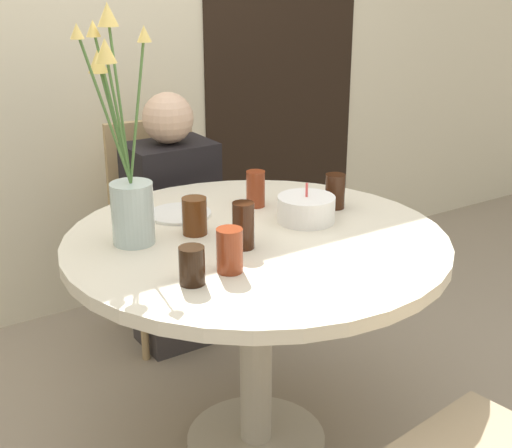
# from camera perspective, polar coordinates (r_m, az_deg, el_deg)

# --- Properties ---
(ground_plane) EXTENTS (16.00, 16.00, 0.00)m
(ground_plane) POSITION_cam_1_polar(r_m,az_deg,el_deg) (2.55, 0.00, -17.11)
(ground_plane) COLOR gray
(wall_back) EXTENTS (8.00, 0.05, 2.60)m
(wall_back) POSITION_cam_1_polar(r_m,az_deg,el_deg) (3.23, -13.51, 15.41)
(wall_back) COLOR beige
(wall_back) RESTS_ON ground_plane
(doorway_panel) EXTENTS (0.90, 0.01, 2.05)m
(doorway_panel) POSITION_cam_1_polar(r_m,az_deg,el_deg) (3.70, 2.12, 12.25)
(doorway_panel) COLOR black
(doorway_panel) RESTS_ON ground_plane
(dining_table) EXTENTS (1.18, 1.18, 0.76)m
(dining_table) POSITION_cam_1_polar(r_m,az_deg,el_deg) (2.22, 0.00, -4.10)
(dining_table) COLOR beige
(dining_table) RESTS_ON ground_plane
(chair_left_flank) EXTENTS (0.45, 0.45, 0.92)m
(chair_left_flank) POSITION_cam_1_polar(r_m,az_deg,el_deg) (3.08, -7.68, 0.60)
(chair_left_flank) COLOR #9E896B
(chair_left_flank) RESTS_ON ground_plane
(birthday_cake) EXTENTS (0.19, 0.19, 0.13)m
(birthday_cake) POSITION_cam_1_polar(r_m,az_deg,el_deg) (2.29, 4.04, 1.21)
(birthday_cake) COLOR white
(birthday_cake) RESTS_ON dining_table
(flower_vase) EXTENTS (0.23, 0.21, 0.68)m
(flower_vase) POSITION_cam_1_polar(r_m,az_deg,el_deg) (2.10, -10.35, 4.12)
(flower_vase) COLOR #B2C6C1
(flower_vase) RESTS_ON dining_table
(side_plate) EXTENTS (0.21, 0.21, 0.01)m
(side_plate) POSITION_cam_1_polar(r_m,az_deg,el_deg) (2.36, -6.11, 0.82)
(side_plate) COLOR white
(side_plate) RESTS_ON dining_table
(drink_glass_0) EXTENTS (0.08, 0.08, 0.12)m
(drink_glass_0) POSITION_cam_1_polar(r_m,az_deg,el_deg) (2.18, -4.94, 0.64)
(drink_glass_0) COLOR #51280F
(drink_glass_0) RESTS_ON dining_table
(drink_glass_1) EXTENTS (0.06, 0.06, 0.14)m
(drink_glass_1) POSITION_cam_1_polar(r_m,az_deg,el_deg) (2.06, -1.03, -0.12)
(drink_glass_1) COLOR #33190C
(drink_glass_1) RESTS_ON dining_table
(drink_glass_2) EXTENTS (0.07, 0.07, 0.10)m
(drink_glass_2) POSITION_cam_1_polar(r_m,az_deg,el_deg) (1.85, -5.15, -3.33)
(drink_glass_2) COLOR black
(drink_glass_2) RESTS_ON dining_table
(drink_glass_3) EXTENTS (0.06, 0.06, 0.12)m
(drink_glass_3) POSITION_cam_1_polar(r_m,az_deg,el_deg) (2.42, -0.03, 2.83)
(drink_glass_3) COLOR maroon
(drink_glass_3) RESTS_ON dining_table
(drink_glass_4) EXTENTS (0.07, 0.07, 0.12)m
(drink_glass_4) POSITION_cam_1_polar(r_m,az_deg,el_deg) (1.91, -2.12, -2.12)
(drink_glass_4) COLOR maroon
(drink_glass_4) RESTS_ON dining_table
(drink_glass_5) EXTENTS (0.07, 0.07, 0.12)m
(drink_glass_5) POSITION_cam_1_polar(r_m,az_deg,el_deg) (2.42, 6.34, 2.62)
(drink_glass_5) COLOR #33190C
(drink_glass_5) RESTS_ON dining_table
(person_guest) EXTENTS (0.34, 0.24, 1.08)m
(person_guest) POSITION_cam_1_polar(r_m,az_deg,el_deg) (2.94, -6.67, -0.60)
(person_guest) COLOR #383333
(person_guest) RESTS_ON ground_plane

